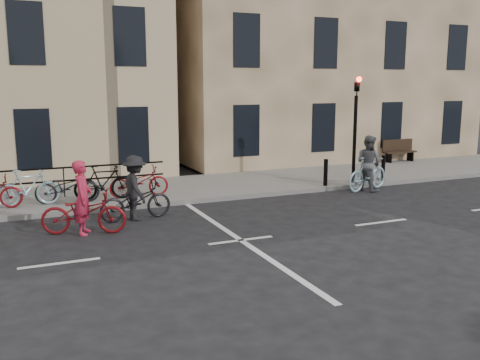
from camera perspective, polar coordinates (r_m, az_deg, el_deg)
name	(u,v)px	position (r m, az deg, el deg)	size (l,w,h in m)	color
ground	(241,240)	(12.44, 0.09, -6.46)	(120.00, 120.00, 0.00)	black
sidewalk	(41,200)	(17.29, -20.50, -2.06)	(46.00, 4.00, 0.15)	slate
building_east	(302,30)	(27.71, 6.58, 15.61)	(14.00, 10.00, 12.00)	#9A7F5D
traffic_light	(356,116)	(18.82, 12.23, 6.65)	(0.18, 0.30, 3.90)	black
bollard_east	(326,172)	(18.29, 9.12, 0.80)	(0.14, 0.14, 0.90)	black
bollard_west	(383,168)	(19.67, 15.02, 1.25)	(0.14, 0.14, 0.90)	black
bench	(399,150)	(24.60, 16.56, 3.13)	(1.60, 0.41, 0.97)	black
parked_bikes	(28,189)	(16.22, -21.66, -0.88)	(8.30, 1.23, 1.05)	black
cyclist_pink	(83,209)	(13.35, -16.36, -2.96)	(2.13, 1.30, 1.79)	maroon
cyclist_grey	(368,168)	(18.44, 13.51, 1.21)	(2.01, 1.07, 1.87)	#99BDC9
cyclist_dark	(135,195)	(14.39, -11.10, -1.55)	(2.00, 1.18, 1.72)	black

